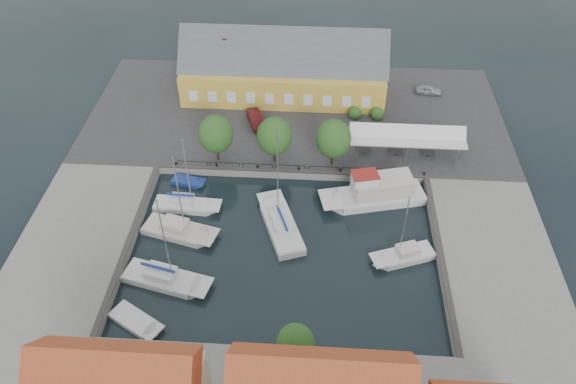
% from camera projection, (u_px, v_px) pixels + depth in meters
% --- Properties ---
extents(ground, '(140.00, 140.00, 0.00)m').
position_uv_depth(ground, '(284.00, 239.00, 60.65)').
color(ground, black).
rests_on(ground, ground).
extents(north_quay, '(56.00, 26.00, 1.00)m').
position_uv_depth(north_quay, '(296.00, 115.00, 77.35)').
color(north_quay, '#2D2D30').
rests_on(north_quay, ground).
extents(west_quay, '(12.00, 24.00, 1.00)m').
position_uv_depth(west_quay, '(78.00, 240.00, 59.88)').
color(west_quay, slate).
rests_on(west_quay, ground).
extents(east_quay, '(12.00, 24.00, 1.00)m').
position_uv_depth(east_quay, '(496.00, 260.00, 57.79)').
color(east_quay, slate).
rests_on(east_quay, ground).
extents(quay_edge_fittings, '(56.00, 24.72, 0.40)m').
position_uv_depth(quay_edge_fittings, '(287.00, 202.00, 63.46)').
color(quay_edge_fittings, '#383533').
rests_on(quay_edge_fittings, north_quay).
extents(warehouse, '(28.56, 14.00, 9.55)m').
position_uv_depth(warehouse, '(280.00, 70.00, 78.81)').
color(warehouse, gold).
rests_on(warehouse, north_quay).
extents(tent_canopy, '(14.00, 4.00, 2.83)m').
position_uv_depth(tent_canopy, '(407.00, 137.00, 68.26)').
color(tent_canopy, silver).
rests_on(tent_canopy, north_quay).
extents(quay_trees, '(18.20, 4.20, 6.30)m').
position_uv_depth(quay_trees, '(274.00, 136.00, 66.37)').
color(quay_trees, black).
rests_on(quay_trees, north_quay).
extents(car_silver, '(3.82, 1.96, 1.24)m').
position_uv_depth(car_silver, '(429.00, 90.00, 80.07)').
color(car_silver, '#A5A8AD').
rests_on(car_silver, north_quay).
extents(car_red, '(3.14, 4.92, 1.53)m').
position_uv_depth(car_red, '(256.00, 119.00, 74.45)').
color(car_red, '#551314').
rests_on(car_red, north_quay).
extents(center_sailboat, '(6.16, 10.23, 13.52)m').
position_uv_depth(center_sailboat, '(281.00, 226.00, 61.66)').
color(center_sailboat, silver).
rests_on(center_sailboat, ground).
extents(trawler, '(12.64, 6.35, 5.00)m').
position_uv_depth(trawler, '(376.00, 194.00, 64.60)').
color(trawler, silver).
rests_on(trawler, ground).
extents(east_boat_b, '(7.12, 4.47, 9.58)m').
position_uv_depth(east_boat_b, '(404.00, 257.00, 58.46)').
color(east_boat_b, silver).
rests_on(east_boat_b, ground).
extents(west_boat_a, '(7.90, 2.58, 10.43)m').
position_uv_depth(west_boat_a, '(186.00, 206.00, 64.14)').
color(west_boat_a, silver).
rests_on(west_boat_a, ground).
extents(west_boat_b, '(8.75, 4.92, 11.45)m').
position_uv_depth(west_boat_b, '(179.00, 231.00, 61.16)').
color(west_boat_b, beige).
rests_on(west_boat_b, ground).
extents(west_boat_d, '(9.50, 4.87, 12.19)m').
position_uv_depth(west_boat_d, '(165.00, 280.00, 56.17)').
color(west_boat_d, silver).
rests_on(west_boat_d, ground).
extents(launch_sw, '(5.79, 4.57, 0.98)m').
position_uv_depth(launch_sw, '(136.00, 322.00, 52.64)').
color(launch_sw, silver).
rests_on(launch_sw, ground).
extents(launch_nw, '(4.34, 2.47, 0.88)m').
position_uv_depth(launch_nw, '(188.00, 182.00, 67.48)').
color(launch_nw, navy).
rests_on(launch_nw, ground).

